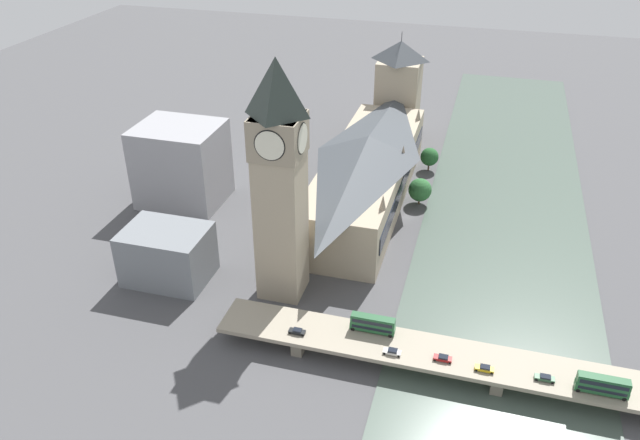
# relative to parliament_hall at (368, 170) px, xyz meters

# --- Properties ---
(ground_plane) EXTENTS (600.00, 600.00, 0.00)m
(ground_plane) POSITION_rel_parliament_hall_xyz_m (-16.75, 8.00, -13.41)
(ground_plane) COLOR #4C4C4F
(river_water) EXTENTS (57.48, 360.00, 0.30)m
(river_water) POSITION_rel_parliament_hall_xyz_m (-51.49, 8.00, -13.26)
(river_water) COLOR #47564C
(river_water) RESTS_ON ground_plane
(parliament_hall) EXTENTS (27.97, 102.88, 27.03)m
(parliament_hall) POSITION_rel_parliament_hall_xyz_m (0.00, 0.00, 0.00)
(parliament_hall) COLOR tan
(parliament_hall) RESTS_ON ground_plane
(clock_tower) EXTENTS (13.87, 13.87, 71.89)m
(clock_tower) POSITION_rel_parliament_hall_xyz_m (12.60, 61.76, 25.23)
(clock_tower) COLOR tan
(clock_tower) RESTS_ON ground_plane
(victoria_tower) EXTENTS (18.72, 18.72, 49.05)m
(victoria_tower) POSITION_rel_parliament_hall_xyz_m (0.05, -64.80, 9.12)
(victoria_tower) COLOR tan
(victoria_tower) RESTS_ON ground_plane
(road_bridge) EXTENTS (146.96, 13.96, 5.46)m
(road_bridge) POSITION_rel_parliament_hall_xyz_m (-51.49, 83.06, -8.97)
(road_bridge) COLOR gray
(road_bridge) RESTS_ON ground_plane
(double_decker_bus_mid) EXTENTS (11.94, 2.53, 4.88)m
(double_decker_bus_mid) POSITION_rel_parliament_hall_xyz_m (-74.74, 86.62, -5.26)
(double_decker_bus_mid) COLOR #235B33
(double_decker_bus_mid) RESTS_ON road_bridge
(double_decker_bus_rear) EXTENTS (11.96, 2.64, 4.85)m
(double_decker_bus_rear) POSITION_rel_parliament_hall_xyz_m (-18.50, 79.62, -5.27)
(double_decker_bus_rear) COLOR #235B33
(double_decker_bus_rear) RESTS_ON road_bridge
(car_northbound_lead) EXTENTS (4.65, 1.88, 1.39)m
(car_northbound_lead) POSITION_rel_parliament_hall_xyz_m (-47.97, 86.47, -7.24)
(car_northbound_lead) COLOR gold
(car_northbound_lead) RESTS_ON road_bridge
(car_northbound_tail) EXTENTS (4.56, 1.94, 1.37)m
(car_northbound_tail) POSITION_rel_parliament_hall_xyz_m (-25.09, 86.72, -7.26)
(car_northbound_tail) COLOR silver
(car_northbound_tail) RESTS_ON road_bridge
(car_southbound_lead) EXTENTS (4.74, 1.81, 1.38)m
(car_southbound_lead) POSITION_rel_parliament_hall_xyz_m (-62.14, 85.83, -7.24)
(car_southbound_lead) COLOR #2D5638
(car_southbound_lead) RESTS_ON road_bridge
(car_southbound_mid) EXTENTS (4.59, 1.92, 1.37)m
(car_southbound_mid) POSITION_rel_parliament_hall_xyz_m (-37.71, 85.61, -7.26)
(car_southbound_mid) COLOR maroon
(car_southbound_mid) RESTS_ON road_bridge
(car_southbound_extra) EXTENTS (4.44, 1.84, 1.35)m
(car_southbound_extra) POSITION_rel_parliament_hall_xyz_m (0.54, 85.85, -7.26)
(car_southbound_extra) COLOR black
(car_southbound_extra) RESTS_ON road_bridge
(city_block_west) EXTENTS (25.44, 18.85, 17.08)m
(city_block_west) POSITION_rel_parliament_hall_xyz_m (49.04, 65.18, -4.87)
(city_block_west) COLOR slate
(city_block_west) RESTS_ON ground_plane
(city_block_center) EXTENTS (30.27, 25.48, 30.14)m
(city_block_center) POSITION_rel_parliament_hall_xyz_m (67.32, 17.53, 1.66)
(city_block_center) COLOR #939399
(city_block_center) RESTS_ON ground_plane
(tree_embankment_near) EXTENTS (8.75, 8.75, 10.39)m
(tree_embankment_near) POSITION_rel_parliament_hall_xyz_m (-19.63, -3.49, -7.40)
(tree_embankment_near) COLOR brown
(tree_embankment_near) RESTS_ON ground_plane
(tree_embankment_mid) EXTENTS (7.53, 7.53, 9.88)m
(tree_embankment_mid) POSITION_rel_parliament_hall_xyz_m (-19.38, -33.85, -7.31)
(tree_embankment_mid) COLOR brown
(tree_embankment_mid) RESTS_ON ground_plane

